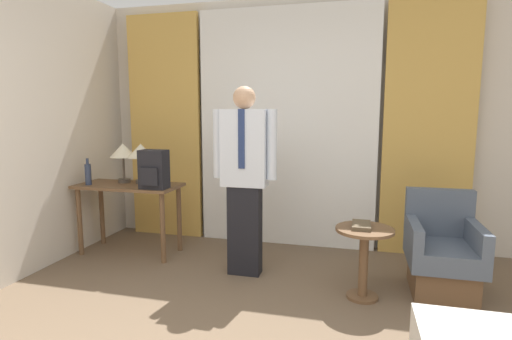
{
  "coord_description": "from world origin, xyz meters",
  "views": [
    {
      "loc": [
        0.76,
        -1.34,
        1.47
      ],
      "look_at": [
        -0.06,
        1.89,
        0.99
      ],
      "focal_mm": 28.0,
      "sensor_mm": 36.0,
      "label": 1
    }
  ],
  "objects_px": {
    "book": "(361,225)",
    "desk": "(129,197)",
    "table_lamp_right": "(141,153)",
    "person": "(245,174)",
    "table_lamp_left": "(123,152)",
    "side_table": "(364,251)",
    "armchair": "(442,255)",
    "bottle_near_edge": "(88,174)",
    "backpack": "(154,170)"
  },
  "relations": [
    {
      "from": "table_lamp_left",
      "to": "person",
      "type": "distance_m",
      "value": 1.46
    },
    {
      "from": "table_lamp_left",
      "to": "book",
      "type": "relative_size",
      "value": 1.65
    },
    {
      "from": "bottle_near_edge",
      "to": "table_lamp_left",
      "type": "bearing_deg",
      "value": 37.67
    },
    {
      "from": "table_lamp_left",
      "to": "side_table",
      "type": "relative_size",
      "value": 0.72
    },
    {
      "from": "backpack",
      "to": "bottle_near_edge",
      "type": "bearing_deg",
      "value": 179.0
    },
    {
      "from": "table_lamp_left",
      "to": "armchair",
      "type": "xyz_separation_m",
      "value": [
        3.09,
        -0.29,
        -0.74
      ]
    },
    {
      "from": "person",
      "to": "table_lamp_right",
      "type": "bearing_deg",
      "value": 165.15
    },
    {
      "from": "bottle_near_edge",
      "to": "person",
      "type": "xyz_separation_m",
      "value": [
        1.7,
        -0.11,
        0.08
      ]
    },
    {
      "from": "table_lamp_left",
      "to": "side_table",
      "type": "distance_m",
      "value": 2.62
    },
    {
      "from": "table_lamp_right",
      "to": "person",
      "type": "distance_m",
      "value": 1.26
    },
    {
      "from": "table_lamp_left",
      "to": "side_table",
      "type": "xyz_separation_m",
      "value": [
        2.47,
        -0.57,
        -0.67
      ]
    },
    {
      "from": "person",
      "to": "book",
      "type": "xyz_separation_m",
      "value": [
        1.02,
        -0.22,
        -0.34
      ]
    },
    {
      "from": "table_lamp_right",
      "to": "backpack",
      "type": "height_order",
      "value": "table_lamp_right"
    },
    {
      "from": "person",
      "to": "armchair",
      "type": "distance_m",
      "value": 1.78
    },
    {
      "from": "armchair",
      "to": "book",
      "type": "distance_m",
      "value": 0.75
    },
    {
      "from": "desk",
      "to": "table_lamp_right",
      "type": "bearing_deg",
      "value": 40.55
    },
    {
      "from": "desk",
      "to": "side_table",
      "type": "height_order",
      "value": "desk"
    },
    {
      "from": "desk",
      "to": "table_lamp_left",
      "type": "height_order",
      "value": "table_lamp_left"
    },
    {
      "from": "backpack",
      "to": "book",
      "type": "distance_m",
      "value": 2.02
    },
    {
      "from": "table_lamp_left",
      "to": "book",
      "type": "height_order",
      "value": "table_lamp_left"
    },
    {
      "from": "desk",
      "to": "table_lamp_right",
      "type": "xyz_separation_m",
      "value": [
        0.1,
        0.09,
        0.45
      ]
    },
    {
      "from": "book",
      "to": "desk",
      "type": "bearing_deg",
      "value": 168.96
    },
    {
      "from": "table_lamp_right",
      "to": "bottle_near_edge",
      "type": "distance_m",
      "value": 0.57
    },
    {
      "from": "table_lamp_right",
      "to": "armchair",
      "type": "bearing_deg",
      "value": -5.77
    },
    {
      "from": "table_lamp_right",
      "to": "armchair",
      "type": "relative_size",
      "value": 0.51
    },
    {
      "from": "person",
      "to": "bottle_near_edge",
      "type": "bearing_deg",
      "value": 176.39
    },
    {
      "from": "bottle_near_edge",
      "to": "book",
      "type": "relative_size",
      "value": 1.1
    },
    {
      "from": "armchair",
      "to": "book",
      "type": "height_order",
      "value": "armchair"
    },
    {
      "from": "bottle_near_edge",
      "to": "side_table",
      "type": "xyz_separation_m",
      "value": [
        2.75,
        -0.35,
        -0.46
      ]
    },
    {
      "from": "bottle_near_edge",
      "to": "person",
      "type": "height_order",
      "value": "person"
    },
    {
      "from": "table_lamp_left",
      "to": "book",
      "type": "xyz_separation_m",
      "value": [
        2.44,
        -0.54,
        -0.47
      ]
    },
    {
      "from": "book",
      "to": "table_lamp_right",
      "type": "bearing_deg",
      "value": 166.28
    },
    {
      "from": "desk",
      "to": "table_lamp_left",
      "type": "xyz_separation_m",
      "value": [
        -0.1,
        0.09,
        0.45
      ]
    },
    {
      "from": "bottle_near_edge",
      "to": "table_lamp_right",
      "type": "bearing_deg",
      "value": 23.79
    },
    {
      "from": "table_lamp_left",
      "to": "book",
      "type": "bearing_deg",
      "value": -12.59
    },
    {
      "from": "table_lamp_right",
      "to": "armchair",
      "type": "distance_m",
      "value": 2.99
    },
    {
      "from": "table_lamp_left",
      "to": "backpack",
      "type": "height_order",
      "value": "table_lamp_left"
    },
    {
      "from": "armchair",
      "to": "desk",
      "type": "bearing_deg",
      "value": 176.13
    },
    {
      "from": "armchair",
      "to": "side_table",
      "type": "distance_m",
      "value": 0.69
    },
    {
      "from": "desk",
      "to": "side_table",
      "type": "relative_size",
      "value": 1.85
    },
    {
      "from": "table_lamp_right",
      "to": "armchair",
      "type": "height_order",
      "value": "table_lamp_right"
    },
    {
      "from": "table_lamp_right",
      "to": "armchair",
      "type": "xyz_separation_m",
      "value": [
        2.88,
        -0.29,
        -0.74
      ]
    },
    {
      "from": "book",
      "to": "side_table",
      "type": "bearing_deg",
      "value": -42.15
    },
    {
      "from": "table_lamp_right",
      "to": "book",
      "type": "distance_m",
      "value": 2.34
    },
    {
      "from": "desk",
      "to": "person",
      "type": "bearing_deg",
      "value": -10.01
    },
    {
      "from": "table_lamp_right",
      "to": "bottle_near_edge",
      "type": "relative_size",
      "value": 1.51
    },
    {
      "from": "backpack",
      "to": "person",
      "type": "relative_size",
      "value": 0.22
    },
    {
      "from": "table_lamp_left",
      "to": "bottle_near_edge",
      "type": "distance_m",
      "value": 0.41
    },
    {
      "from": "desk",
      "to": "side_table",
      "type": "bearing_deg",
      "value": -11.48
    },
    {
      "from": "person",
      "to": "armchair",
      "type": "bearing_deg",
      "value": 1.05
    }
  ]
}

